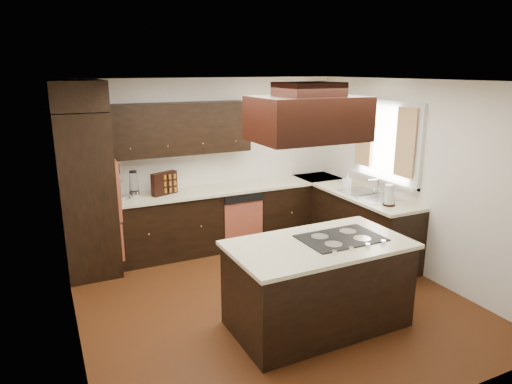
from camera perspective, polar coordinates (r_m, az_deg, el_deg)
floor at (r=5.52m, az=1.79°, el=-13.33°), size 4.20×4.20×0.02m
ceiling at (r=4.85m, az=2.04°, el=13.84°), size 4.20×4.20×0.02m
wall_back at (r=6.93m, az=-6.14°, el=3.65°), size 4.20×0.02×2.50m
wall_front at (r=3.42m, az=18.58°, el=-9.30°), size 4.20×0.02×2.50m
wall_left at (r=4.52m, az=-22.66°, el=-3.71°), size 0.02×4.20×2.50m
wall_right at (r=6.27m, az=19.32°, el=1.65°), size 0.02×4.20×2.50m
oven_column at (r=6.23m, az=-20.38°, el=-0.34°), size 0.65×0.75×2.12m
wall_oven_face at (r=6.25m, az=-17.25°, el=0.55°), size 0.05×0.62×0.78m
base_cabinets_back at (r=6.87m, az=-4.81°, el=-3.42°), size 2.93×0.60×0.88m
base_cabinets_right at (r=6.94m, az=11.71°, el=-3.50°), size 0.60×2.40×0.88m
countertop_back at (r=6.72m, az=-4.85°, el=0.26°), size 2.93×0.63×0.04m
countertop_right at (r=6.80m, az=11.82°, el=0.15°), size 0.63×2.40×0.04m
upper_cabinets at (r=6.54m, az=-9.33°, el=7.83°), size 2.00×0.34×0.72m
dishwasher_front at (r=6.73m, az=-1.57°, el=-4.17°), size 0.60×0.05×0.72m
window_frame at (r=6.56m, az=16.01°, el=6.05°), size 0.06×1.32×1.12m
window_pane at (r=6.58m, az=16.20°, el=6.06°), size 0.00×1.20×1.00m
curtain_left at (r=6.21m, az=18.18°, el=5.87°), size 0.02×0.34×0.90m
curtain_right at (r=6.83m, az=13.34°, el=7.00°), size 0.02×0.34×0.90m
sink_rim at (r=6.54m, az=13.77°, el=-0.34°), size 0.52×0.84×0.01m
island at (r=4.88m, az=7.69°, el=-11.56°), size 1.79×0.99×0.88m
island_top at (r=4.69m, az=7.89°, el=-6.53°), size 1.85×1.06×0.04m
cooktop at (r=4.83m, az=10.56°, el=-5.67°), size 0.85×0.57×0.01m
range_hood at (r=4.45m, az=6.47°, el=9.11°), size 1.05×0.72×0.42m
hood_duct at (r=4.43m, az=6.58°, el=12.65°), size 0.55×0.50×0.13m
blender_base at (r=6.39m, az=-14.93°, el=-0.34°), size 0.15×0.15×0.10m
blender_pitcher at (r=6.35m, az=-15.04°, el=1.23°), size 0.13×0.13×0.26m
spice_rack at (r=6.47m, az=-11.39°, el=1.06°), size 0.39×0.23×0.32m
mixing_bowl at (r=6.36m, az=-16.81°, el=-0.75°), size 0.29×0.29×0.06m
soap_bottle at (r=6.86m, az=11.31°, el=1.40°), size 0.11×0.12×0.21m
paper_towel at (r=6.08m, az=16.35°, el=-0.38°), size 0.13×0.13×0.28m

